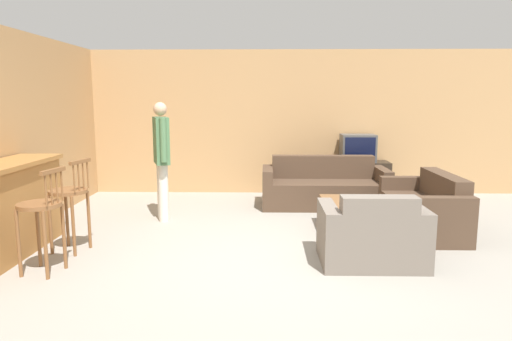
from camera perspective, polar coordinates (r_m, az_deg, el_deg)
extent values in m
plane|color=gray|center=(4.98, 1.43, -11.38)|extent=(24.00, 24.00, 0.00)
cube|color=tan|center=(8.38, 1.37, 6.02)|extent=(9.40, 0.08, 2.60)
cube|color=tan|center=(6.83, -26.72, 4.39)|extent=(0.08, 8.70, 2.60)
cylinder|color=brown|center=(4.98, -25.47, -3.90)|extent=(0.49, 0.49, 0.04)
cylinder|color=brown|center=(5.26, -25.54, -7.27)|extent=(0.04, 0.04, 0.68)
cylinder|color=brown|center=(5.04, -27.55, -8.11)|extent=(0.04, 0.04, 0.68)
cylinder|color=brown|center=(5.09, -22.88, -7.62)|extent=(0.04, 0.04, 0.68)
cylinder|color=brown|center=(4.87, -24.83, -8.51)|extent=(0.04, 0.04, 0.68)
cylinder|color=brown|center=(4.94, -23.09, -1.76)|extent=(0.02, 0.02, 0.31)
cylinder|color=brown|center=(4.87, -23.64, -1.94)|extent=(0.02, 0.02, 0.31)
cylinder|color=brown|center=(4.81, -24.21, -2.12)|extent=(0.02, 0.02, 0.31)
cylinder|color=brown|center=(4.74, -24.79, -2.30)|extent=(0.02, 0.02, 0.31)
cube|color=brown|center=(4.81, -24.05, -0.05)|extent=(0.10, 0.36, 0.04)
cylinder|color=brown|center=(5.56, -22.44, -2.42)|extent=(0.50, 0.50, 0.04)
cylinder|color=brown|center=(5.84, -22.56, -5.53)|extent=(0.04, 0.04, 0.68)
cylinder|color=brown|center=(5.61, -24.32, -6.20)|extent=(0.04, 0.04, 0.68)
cylinder|color=brown|center=(5.67, -20.15, -5.80)|extent=(0.04, 0.04, 0.68)
cylinder|color=brown|center=(5.44, -21.87, -6.52)|extent=(0.04, 0.04, 0.68)
cylinder|color=brown|center=(5.53, -20.30, -0.52)|extent=(0.02, 0.02, 0.31)
cylinder|color=brown|center=(5.46, -20.78, -0.66)|extent=(0.02, 0.02, 0.31)
cylinder|color=brown|center=(5.40, -21.28, -0.80)|extent=(0.02, 0.02, 0.31)
cylinder|color=brown|center=(5.33, -21.80, -0.95)|extent=(0.02, 0.02, 0.31)
cube|color=brown|center=(5.41, -21.13, 1.04)|extent=(0.11, 0.36, 0.04)
cube|color=#4C3828|center=(7.45, 8.54, -2.90)|extent=(1.68, 0.83, 0.42)
cube|color=#4C3828|center=(7.68, 8.32, 0.48)|extent=(1.68, 0.22, 0.38)
cube|color=#4C3828|center=(7.37, 1.45, -2.11)|extent=(0.16, 0.83, 0.63)
cube|color=#4C3828|center=(7.61, 15.45, -2.09)|extent=(0.16, 0.83, 0.63)
cube|color=#70665B|center=(5.06, 14.18, -8.80)|extent=(0.75, 0.79, 0.42)
cube|color=#70665B|center=(4.69, 15.13, -5.30)|extent=(0.75, 0.22, 0.36)
cube|color=#70665B|center=(5.15, 19.22, -7.56)|extent=(0.16, 0.79, 0.62)
cube|color=#70665B|center=(4.95, 9.01, -7.84)|extent=(0.16, 0.79, 0.62)
cube|color=#4C3828|center=(6.40, 19.96, -5.32)|extent=(0.76, 1.22, 0.42)
cube|color=#4C3828|center=(6.41, 22.43, -1.92)|extent=(0.22, 1.22, 0.35)
cube|color=#4C3828|center=(7.02, 18.21, -3.20)|extent=(0.76, 0.16, 0.61)
cube|color=#4C3828|center=(5.75, 22.20, -6.06)|extent=(0.76, 0.16, 0.61)
cube|color=brown|center=(6.07, 11.49, -4.06)|extent=(0.64, 1.00, 0.04)
cube|color=brown|center=(5.64, 9.42, -7.11)|extent=(0.06, 0.06, 0.37)
cube|color=brown|center=(5.74, 15.01, -6.99)|extent=(0.06, 0.06, 0.37)
cube|color=brown|center=(6.51, 8.29, -4.88)|extent=(0.06, 0.06, 0.37)
cube|color=brown|center=(6.60, 13.13, -4.83)|extent=(0.06, 0.06, 0.37)
cube|color=#2D2319|center=(8.35, 12.47, -1.03)|extent=(1.12, 0.46, 0.63)
cube|color=#4C4C4C|center=(8.27, 12.60, 2.75)|extent=(0.59, 0.42, 0.48)
cube|color=black|center=(8.06, 12.89, 2.59)|extent=(0.52, 0.01, 0.41)
cube|color=navy|center=(6.13, 12.43, -3.66)|extent=(0.21, 0.20, 0.03)
cylinder|color=silver|center=(6.75, -11.65, -2.50)|extent=(0.14, 0.14, 0.82)
cylinder|color=silver|center=(6.59, -11.49, -2.76)|extent=(0.14, 0.14, 0.82)
cube|color=#4C754C|center=(6.56, -11.77, 3.70)|extent=(0.32, 0.49, 0.65)
cylinder|color=#4C754C|center=(6.81, -12.03, 4.09)|extent=(0.09, 0.09, 0.60)
cylinder|color=#4C754C|center=(6.31, -11.51, 3.74)|extent=(0.09, 0.09, 0.60)
sphere|color=tan|center=(6.54, -11.90, 7.53)|extent=(0.19, 0.19, 0.19)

